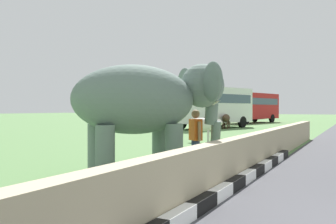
% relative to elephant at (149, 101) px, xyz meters
% --- Properties ---
extents(striped_curb, '(16.20, 0.20, 0.24)m').
position_rel_elephant_xyz_m(striped_curb, '(-2.74, -2.36, -1.75)').
color(striped_curb, white).
rests_on(striped_curb, ground_plane).
extents(barrier_parapet, '(28.00, 0.36, 1.00)m').
position_rel_elephant_xyz_m(barrier_parapet, '(-0.39, -2.06, -1.37)').
color(barrier_parapet, tan).
rests_on(barrier_parapet, ground_plane).
extents(elephant, '(3.91, 3.72, 2.87)m').
position_rel_elephant_xyz_m(elephant, '(0.00, 0.00, 0.00)').
color(elephant, slate).
rests_on(elephant, ground_plane).
extents(person_handler, '(0.51, 0.54, 1.66)m').
position_rel_elephant_xyz_m(person_handler, '(1.37, -0.67, -0.94)').
color(person_handler, navy).
rests_on(person_handler, ground_plane).
extents(bus_white, '(8.92, 4.91, 3.50)m').
position_rel_elephant_xyz_m(bus_white, '(21.84, 6.50, 0.21)').
color(bus_white, silver).
rests_on(bus_white, ground_plane).
extents(bus_red, '(10.01, 4.80, 3.50)m').
position_rel_elephant_xyz_m(bus_red, '(34.84, 6.65, 0.21)').
color(bus_red, '#B21E1E').
rests_on(bus_red, ground_plane).
extents(cow_near, '(0.83, 1.92, 1.23)m').
position_rel_elephant_xyz_m(cow_near, '(9.15, 2.26, -1.00)').
color(cow_near, beige).
rests_on(cow_near, ground_plane).
extents(cow_mid, '(1.92, 0.83, 1.23)m').
position_rel_elephant_xyz_m(cow_mid, '(21.44, 5.20, -1.00)').
color(cow_mid, '#473323').
rests_on(cow_mid, ground_plane).
extents(hill_east, '(28.98, 23.18, 12.09)m').
position_rel_elephant_xyz_m(hill_east, '(52.61, 20.73, -1.87)').
color(hill_east, '#676956').
rests_on(hill_east, ground_plane).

